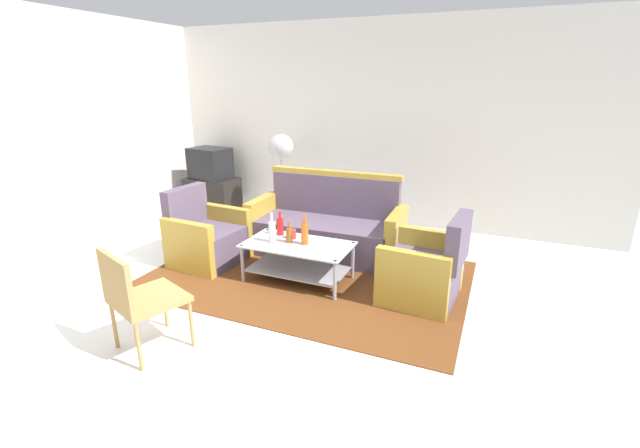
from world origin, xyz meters
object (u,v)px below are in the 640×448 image
Objects in this scene: coffee_table at (298,256)px; television at (210,163)px; wicker_chair at (136,294)px; bottle_clear at (272,231)px; bottle_red at (280,226)px; cup at (292,234)px; bottle_orange at (305,233)px; tv_stand at (213,194)px; bottle_brown at (289,235)px; armchair_left at (206,239)px; couch at (327,229)px; pedestal_fan at (281,152)px; armchair_right at (425,271)px.

television reaches higher than coffee_table.
television is 0.78× the size of wicker_chair.
television is (-2.15, 1.88, 0.23)m from bottle_clear.
bottle_red is 2.60× the size of cup.
bottle_clear is 0.23m from bottle_red.
coffee_table is 3.48× the size of bottle_orange.
tv_stand is 1.22× the size of television.
bottle_clear is at bearing -168.37° from coffee_table.
bottle_orange is at bearing 12.32° from bottle_clear.
bottle_brown is at bearing -41.43° from bottle_red.
cup is at bearing 99.03° from armchair_left.
bottle_clear reaches higher than bottle_brown.
bottle_clear is 3.14× the size of cup.
wicker_chair is (0.62, -1.63, 0.21)m from armchair_left.
couch is at bearing 83.29° from bottle_brown.
bottle_orange reaches higher than coffee_table.
pedestal_fan is (-1.05, 1.75, 0.55)m from cup.
wicker_chair is at bearing 126.72° from television.
bottle_brown is at bearing 149.96° from television.
bottle_clear is at bearing 100.00° from wicker_chair.
bottle_orange is 0.40m from bottle_red.
armchair_right is at bearing -0.42° from cup.
armchair_right is at bearing 163.27° from television.
bottle_brown is at bearing 177.19° from coffee_table.
coffee_table is at bearing -37.12° from tv_stand.
armchair_right is 4.07m from tv_stand.
tv_stand is (-2.48, 1.81, -0.27)m from bottle_orange.
bottle_orange is at bearing -56.26° from pedestal_fan.
bottle_clear is 0.37× the size of wicker_chair.
bottle_red is 1.80m from wicker_chair.
armchair_right is 3.78× the size of bottle_brown.
armchair_left is at bearing 131.26° from wicker_chair.
tv_stand is 1.45m from pedestal_fan.
bottle_clear is (0.90, -0.08, 0.24)m from armchair_left.
television reaches higher than cup.
armchair_left is at bearing 32.36° from couch.
couch is 2.16× the size of wicker_chair.
bottle_brown is at bearing 98.97° from armchair_right.
cup is 2.12m from pedestal_fan.
bottle_orange is 0.25× the size of pedestal_fan.
bottle_brown is at bearing -60.26° from pedestal_fan.
armchair_left is 1.75m from wicker_chair.
armchair_left is 1.26m from bottle_orange.
armchair_right is (2.45, 0.09, 0.00)m from armchair_left.
bottle_brown is 2.22m from pedestal_fan.
tv_stand is at bearing 142.88° from coffee_table.
armchair_left reaches higher than wicker_chair.
television is at bearing -141.61° from armchair_left.
coffee_table is 1.38× the size of tv_stand.
cup is (1.05, 0.10, 0.17)m from armchair_left.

